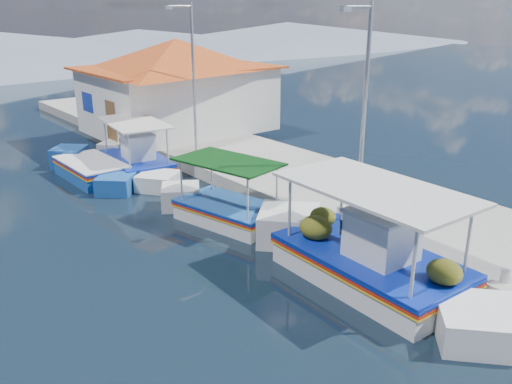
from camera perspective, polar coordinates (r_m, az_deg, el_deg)
ground at (r=12.46m, az=3.49°, el=-11.62°), size 160.00×160.00×0.00m
quay at (r=20.08m, az=4.56°, el=1.41°), size 5.00×44.00×0.50m
bollards at (r=18.09m, az=1.34°, el=0.77°), size 0.20×17.20×0.30m
main_caique at (r=13.35m, az=11.69°, el=-7.23°), size 2.62×8.28×2.73m
caique_green_canopy at (r=16.65m, az=-3.02°, el=-2.09°), size 2.58×5.78×2.21m
caique_blue_hull at (r=21.77m, az=-17.17°, el=2.12°), size 1.84×6.01×1.07m
caique_far at (r=22.01m, az=-12.63°, el=3.09°), size 2.53×6.57×2.32m
harbor_building at (r=26.77m, az=-8.33°, el=11.33°), size 10.49×10.49×4.40m
lamp_post_near at (r=15.56m, az=11.31°, el=9.52°), size 1.21×0.14×6.00m
lamp_post_far at (r=22.38m, az=-6.89°, el=12.63°), size 1.21×0.14×6.00m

